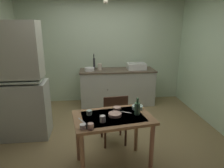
{
  "coord_description": "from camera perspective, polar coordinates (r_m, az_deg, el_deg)",
  "views": [
    {
      "loc": [
        -0.32,
        -3.34,
        1.91
      ],
      "look_at": [
        0.05,
        0.01,
        0.92
      ],
      "focal_mm": 32.2,
      "sensor_mm": 36.0,
      "label": 1
    }
  ],
  "objects": [
    {
      "name": "ground_plane",
      "position": [
        3.86,
        -0.68,
        -13.27
      ],
      "size": [
        5.04,
        5.04,
        0.0
      ],
      "primitive_type": "plane",
      "color": "olive"
    },
    {
      "name": "wall_back",
      "position": [
        5.15,
        -2.68,
        9.98
      ],
      "size": [
        4.14,
        0.1,
        2.68
      ],
      "primitive_type": "cube",
      "color": "beige",
      "rests_on": "ground"
    },
    {
      "name": "wall_right",
      "position": [
        4.15,
        29.23,
        6.4
      ],
      "size": [
        0.1,
        3.52,
        2.68
      ],
      "primitive_type": "cube",
      "color": "beige",
      "rests_on": "ground"
    },
    {
      "name": "hutch_cabinet",
      "position": [
        3.71,
        -25.15,
        -0.53
      ],
      "size": [
        0.92,
        0.49,
        1.99
      ],
      "color": "#B0B5A9",
      "rests_on": "ground"
    },
    {
      "name": "counter_cabinet",
      "position": [
        5.0,
        1.49,
        -0.79
      ],
      "size": [
        1.81,
        0.64,
        0.87
      ],
      "color": "#B0B5A9",
      "rests_on": "ground"
    },
    {
      "name": "sink_basin",
      "position": [
        4.96,
        6.93,
        5.06
      ],
      "size": [
        0.44,
        0.34,
        0.15
      ],
      "color": "white",
      "rests_on": "counter_cabinet"
    },
    {
      "name": "hand_pump",
      "position": [
        4.86,
        -5.11,
        5.98
      ],
      "size": [
        0.05,
        0.27,
        0.39
      ],
      "color": "#232328",
      "rests_on": "counter_cabinet"
    },
    {
      "name": "mixing_bowl_counter",
      "position": [
        4.79,
        -6.41,
        4.2
      ],
      "size": [
        0.23,
        0.23,
        0.08
      ],
      "primitive_type": "cylinder",
      "color": "white",
      "rests_on": "counter_cabinet"
    },
    {
      "name": "stoneware_crock",
      "position": [
        4.86,
        -3.5,
        4.95
      ],
      "size": [
        0.1,
        0.1,
        0.16
      ],
      "primitive_type": "cylinder",
      "color": "beige",
      "rests_on": "counter_cabinet"
    },
    {
      "name": "dining_table",
      "position": [
        2.71,
        0.26,
        -11.47
      ],
      "size": [
        1.1,
        0.8,
        0.77
      ],
      "color": "#936B44",
      "rests_on": "ground"
    },
    {
      "name": "chair_far_side",
      "position": [
        3.29,
        0.61,
        -9.63
      ],
      "size": [
        0.44,
        0.44,
        0.88
      ],
      "color": "#513322",
      "rests_on": "ground"
    },
    {
      "name": "serving_bowl_wide",
      "position": [
        2.89,
        7.19,
        -6.59
      ],
      "size": [
        0.15,
        0.15,
        0.05
      ],
      "primitive_type": "cylinder",
      "color": "#ADD1C1",
      "rests_on": "dining_table"
    },
    {
      "name": "soup_bowl_small",
      "position": [
        2.86,
        1.46,
        -6.87
      ],
      "size": [
        0.11,
        0.11,
        0.03
      ],
      "primitive_type": "cylinder",
      "color": "tan",
      "rests_on": "dining_table"
    },
    {
      "name": "sauce_dish",
      "position": [
        2.66,
        0.83,
        -8.66
      ],
      "size": [
        0.17,
        0.17,
        0.04
      ],
      "primitive_type": "cylinder",
      "color": "tan",
      "rests_on": "dining_table"
    },
    {
      "name": "mug_tall",
      "position": [
        2.5,
        -2.66,
        -9.84
      ],
      "size": [
        0.07,
        0.07,
        0.08
      ],
      "primitive_type": "cylinder",
      "color": "white",
      "rests_on": "dining_table"
    },
    {
      "name": "teacup_cream",
      "position": [
        2.35,
        -6.11,
        -11.87
      ],
      "size": [
        0.07,
        0.07,
        0.07
      ],
      "primitive_type": "cylinder",
      "color": "tan",
      "rests_on": "dining_table"
    },
    {
      "name": "teacup_mint",
      "position": [
        2.37,
        -8.27,
        -11.86
      ],
      "size": [
        0.07,
        0.07,
        0.06
      ],
      "primitive_type": "cylinder",
      "color": "white",
      "rests_on": "dining_table"
    },
    {
      "name": "mug_dark",
      "position": [
        2.7,
        -6.47,
        -8.08
      ],
      "size": [
        0.07,
        0.07,
        0.06
      ],
      "primitive_type": "cylinder",
      "color": "#ADD1C1",
      "rests_on": "dining_table"
    },
    {
      "name": "glass_bottle",
      "position": [
        2.69,
        7.19,
        -6.83
      ],
      "size": [
        0.07,
        0.07,
        0.23
      ],
      "color": "#4C7F56",
      "rests_on": "dining_table"
    },
    {
      "name": "table_knife",
      "position": [
        2.56,
        -8.57,
        -10.26
      ],
      "size": [
        0.11,
        0.18,
        0.0
      ],
      "primitive_type": "cube",
      "rotation": [
        0.0,
        0.0,
        2.08
      ],
      "color": "silver",
      "rests_on": "dining_table"
    },
    {
      "name": "teaspoon_near_bowl",
      "position": [
        2.77,
        4.12,
        -8.04
      ],
      "size": [
        0.13,
        0.09,
        0.0
      ],
      "primitive_type": "cube",
      "rotation": [
        0.0,
        0.0,
        2.62
      ],
      "color": "beige",
      "rests_on": "dining_table"
    },
    {
      "name": "pendant_bulb",
      "position": [
        3.69,
        -1.79,
        22.38
      ],
      "size": [
        0.08,
        0.08,
        0.08
      ],
      "primitive_type": "sphere",
      "color": "#F9EFCC"
    }
  ]
}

